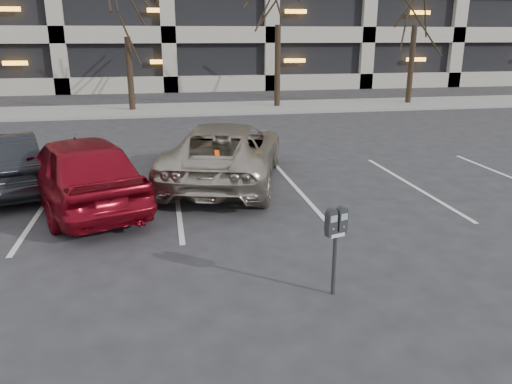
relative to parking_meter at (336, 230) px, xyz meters
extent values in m
plane|color=#28282B|center=(-0.59, 2.39, -0.96)|extent=(140.00, 140.00, 0.00)
cube|color=gray|center=(-0.59, 18.39, -0.90)|extent=(80.00, 4.00, 0.12)
cube|color=silver|center=(-4.79, 4.69, -0.95)|extent=(0.10, 5.20, 0.00)
cube|color=silver|center=(-1.99, 4.69, -0.95)|extent=(0.10, 5.20, 0.00)
cube|color=silver|center=(0.81, 4.69, -0.95)|extent=(0.10, 5.20, 0.00)
cube|color=silver|center=(3.61, 4.69, -0.95)|extent=(0.10, 5.20, 0.00)
cylinder|color=black|center=(-3.59, 18.39, 0.74)|extent=(0.28, 0.28, 3.40)
cylinder|color=black|center=(3.41, 18.39, 1.01)|extent=(0.28, 0.28, 3.94)
cylinder|color=black|center=(10.41, 18.39, 1.01)|extent=(0.28, 0.28, 3.94)
cylinder|color=black|center=(0.00, 0.00, -0.51)|extent=(0.06, 0.06, 0.90)
cube|color=black|center=(0.00, 0.00, -0.04)|extent=(0.32, 0.18, 0.06)
cube|color=silver|center=(0.02, -0.05, -0.06)|extent=(0.21, 0.07, 0.05)
cube|color=gray|center=(-0.06, -0.08, 0.19)|extent=(0.10, 0.04, 0.09)
cube|color=gray|center=(0.10, -0.03, 0.19)|extent=(0.10, 0.04, 0.09)
imported|color=#B6AC9B|center=(-0.76, 5.87, -0.22)|extent=(3.80, 5.75, 1.47)
cube|color=#F44505|center=(-1.11, 4.95, 0.51)|extent=(0.10, 0.20, 0.01)
imported|color=maroon|center=(-3.93, 4.53, -0.18)|extent=(3.40, 4.94, 1.56)
imported|color=black|center=(-5.86, 6.10, -0.29)|extent=(2.56, 4.28, 1.33)
camera|label=1|loc=(-2.20, -5.92, 2.49)|focal=35.00mm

